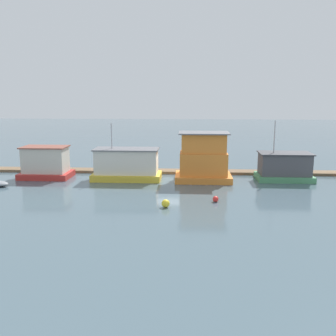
% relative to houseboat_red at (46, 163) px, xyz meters
% --- Properties ---
extents(ground_plane, '(200.00, 200.00, 0.00)m').
position_rel_houseboat_red_xyz_m(ground_plane, '(13.29, 0.03, -1.58)').
color(ground_plane, '#475B66').
extents(dock_walkway, '(59.60, 1.85, 0.30)m').
position_rel_houseboat_red_xyz_m(dock_walkway, '(13.29, 3.40, -1.43)').
color(dock_walkway, brown).
rests_on(dock_walkway, ground_plane).
extents(houseboat_red, '(5.35, 3.45, 3.41)m').
position_rel_houseboat_red_xyz_m(houseboat_red, '(0.00, 0.00, 0.00)').
color(houseboat_red, red).
rests_on(houseboat_red, ground_plane).
extents(houseboat_yellow, '(7.20, 3.45, 5.95)m').
position_rel_houseboat_red_xyz_m(houseboat_yellow, '(8.87, -0.32, -0.02)').
color(houseboat_yellow, gold).
rests_on(houseboat_yellow, ground_plane).
extents(houseboat_orange, '(5.80, 4.00, 5.07)m').
position_rel_houseboat_red_xyz_m(houseboat_orange, '(16.94, -0.39, 0.71)').
color(houseboat_orange, orange).
rests_on(houseboat_orange, ground_plane).
extents(houseboat_green, '(5.73, 3.42, 6.27)m').
position_rel_houseboat_red_xyz_m(houseboat_green, '(25.45, 0.35, -0.19)').
color(houseboat_green, '#4C9360').
rests_on(houseboat_green, ground_plane).
extents(mooring_post_near_left, '(0.24, 0.24, 1.77)m').
position_rel_houseboat_red_xyz_m(mooring_post_near_left, '(25.88, 2.22, -0.70)').
color(mooring_post_near_left, brown).
rests_on(mooring_post_near_left, ground_plane).
extents(mooring_post_near_right, '(0.23, 0.23, 2.02)m').
position_rel_houseboat_red_xyz_m(mooring_post_near_right, '(10.99, 2.22, -0.57)').
color(mooring_post_near_right, brown).
rests_on(mooring_post_near_right, ground_plane).
extents(buoy_yellow, '(0.66, 0.66, 0.66)m').
position_rel_houseboat_red_xyz_m(buoy_yellow, '(13.64, -10.18, -1.25)').
color(buoy_yellow, yellow).
rests_on(buoy_yellow, ground_plane).
extents(buoy_red, '(0.50, 0.50, 0.50)m').
position_rel_houseboat_red_xyz_m(buoy_red, '(17.72, -8.39, -1.33)').
color(buoy_red, red).
rests_on(buoy_red, ground_plane).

